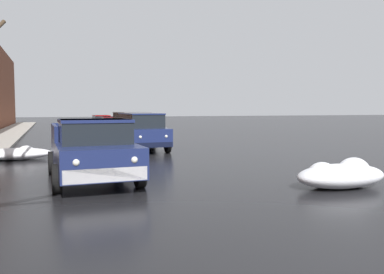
# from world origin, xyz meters

# --- Properties ---
(snow_bank_along_left_kerb) EXTENTS (2.52, 1.30, 0.75)m
(snow_bank_along_left_kerb) POSITION_xyz_m (4.26, 6.44, 0.32)
(snow_bank_along_left_kerb) COLOR white
(snow_bank_along_left_kerb) RESTS_ON ground
(snow_bank_mid_block_left) EXTENTS (2.85, 1.29, 0.57)m
(snow_bank_mid_block_left) POSITION_xyz_m (-4.11, 15.30, 0.24)
(snow_bank_mid_block_left) COLOR white
(snow_bank_mid_block_left) RESTS_ON ground
(snow_bank_near_corner_right) EXTENTS (2.60, 0.98, 0.75)m
(snow_bank_near_corner_right) POSITION_xyz_m (4.36, 26.86, 0.37)
(snow_bank_near_corner_right) COLOR white
(snow_bank_near_corner_right) RESTS_ON ground
(pickup_truck_darkblue_approaching_near_lane) EXTENTS (2.37, 5.11, 1.76)m
(pickup_truck_darkblue_approaching_near_lane) POSITION_xyz_m (-1.71, 9.51, 0.88)
(pickup_truck_darkblue_approaching_near_lane) COLOR navy
(pickup_truck_darkblue_approaching_near_lane) RESTS_ON ground
(suv_darkblue_parked_kerbside_close) EXTENTS (2.13, 4.50, 1.82)m
(suv_darkblue_parked_kerbside_close) POSITION_xyz_m (1.33, 17.13, 0.99)
(suv_darkblue_parked_kerbside_close) COLOR navy
(suv_darkblue_parked_kerbside_close) RESTS_ON ground
(suv_grey_parked_kerbside_mid) EXTENTS (2.37, 4.40, 1.82)m
(suv_grey_parked_kerbside_mid) POSITION_xyz_m (1.98, 22.83, 0.99)
(suv_grey_parked_kerbside_mid) COLOR slate
(suv_grey_parked_kerbside_mid) RESTS_ON ground
(sedan_maroon_parked_far_down_block) EXTENTS (1.95, 4.00, 1.42)m
(sedan_maroon_parked_far_down_block) POSITION_xyz_m (1.68, 29.17, 0.75)
(sedan_maroon_parked_far_down_block) COLOR maroon
(sedan_maroon_parked_far_down_block) RESTS_ON ground
(sedan_red_queued_behind_truck) EXTENTS (1.96, 4.00, 1.42)m
(sedan_red_queued_behind_truck) POSITION_xyz_m (1.71, 36.06, 0.75)
(sedan_red_queued_behind_truck) COLOR red
(sedan_red_queued_behind_truck) RESTS_ON ground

